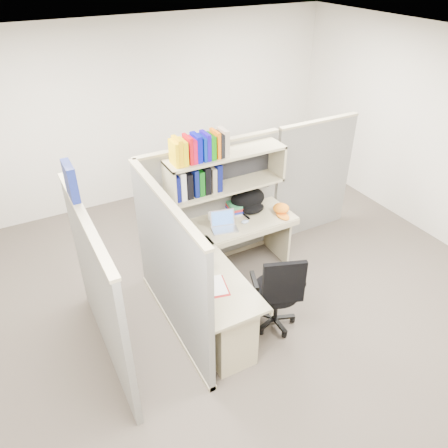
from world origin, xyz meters
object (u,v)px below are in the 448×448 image
snack_canister (208,260)px  task_chair (277,303)px  laptop (225,222)px  desk (228,299)px  backpack (250,201)px

snack_canister → task_chair: task_chair is taller
snack_canister → task_chair: bearing=-41.0°
laptop → desk: bearing=-102.2°
desk → task_chair: task_chair is taller
laptop → snack_canister: size_ratio=2.77×
laptop → backpack: 0.54m
desk → laptop: 0.93m
desk → snack_canister: snack_canister is taller
laptop → backpack: size_ratio=0.65×
desk → laptop: laptop is taller
desk → backpack: 1.37m
snack_canister → desk: bearing=-72.0°
laptop → backpack: (0.48, 0.24, 0.03)m
backpack → desk: bearing=-117.9°
desk → laptop: bearing=64.2°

